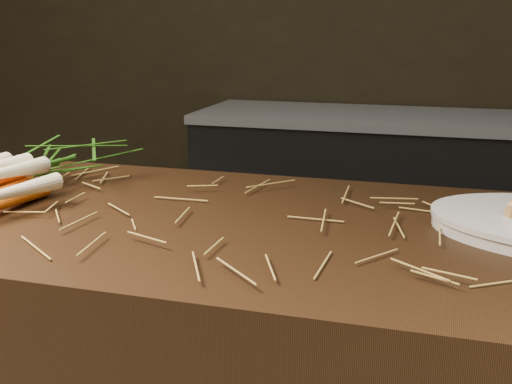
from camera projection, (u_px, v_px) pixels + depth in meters
back_counter at (394, 204)px, 2.97m from camera, size 1.82×0.62×0.84m
straw_bedding at (159, 208)px, 1.19m from camera, size 1.40×0.60×0.02m
root_veg_bunch at (32, 170)px, 1.31m from camera, size 0.22×0.58×0.10m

